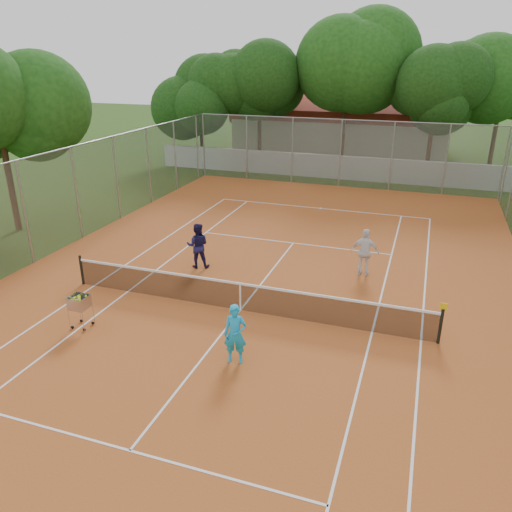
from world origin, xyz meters
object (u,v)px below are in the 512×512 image
(tennis_net, at_px, (240,296))
(player_far_left, at_px, (198,245))
(clubhouse, at_px, (342,124))
(ball_hopper, at_px, (81,310))
(player_far_right, at_px, (365,252))
(player_near, at_px, (235,334))

(tennis_net, distance_m, player_far_left, 3.90)
(player_far_left, bearing_deg, tennis_net, 116.98)
(clubhouse, height_order, ball_hopper, clubhouse)
(clubhouse, relative_size, ball_hopper, 14.76)
(clubhouse, xyz_separation_m, player_far_right, (5.29, -24.94, -1.30))
(tennis_net, xyz_separation_m, clubhouse, (-2.00, 29.00, 1.69))
(player_far_left, bearing_deg, player_far_right, 174.22)
(player_near, bearing_deg, ball_hopper, 164.85)
(player_far_left, height_order, player_far_right, player_far_right)
(player_near, relative_size, player_far_left, 0.95)
(player_near, xyz_separation_m, ball_hopper, (-4.95, 0.17, -0.26))
(tennis_net, bearing_deg, player_near, -71.82)
(tennis_net, bearing_deg, player_far_left, 135.10)
(tennis_net, relative_size, clubhouse, 0.72)
(clubhouse, xyz_separation_m, player_far_left, (-0.75, -26.26, -1.31))
(tennis_net, xyz_separation_m, player_far_right, (3.29, 4.06, 0.39))
(player_near, xyz_separation_m, player_far_right, (2.41, 6.74, 0.06))
(tennis_net, bearing_deg, player_far_right, 50.95)
(ball_hopper, bearing_deg, tennis_net, 20.99)
(player_far_right, xyz_separation_m, ball_hopper, (-7.36, -6.58, -0.32))
(tennis_net, distance_m, clubhouse, 29.12)
(player_near, distance_m, player_far_right, 7.16)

